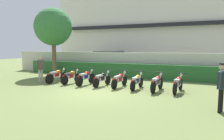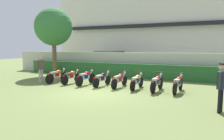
% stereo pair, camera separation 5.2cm
% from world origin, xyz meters
% --- Properties ---
extents(ground, '(60.00, 60.00, 0.00)m').
position_xyz_m(ground, '(0.00, 0.00, 0.00)').
color(ground, olive).
extents(building, '(24.83, 6.50, 8.72)m').
position_xyz_m(building, '(0.00, 16.57, 4.36)').
color(building, silver).
rests_on(building, ground).
extents(compound_wall, '(23.59, 0.30, 1.88)m').
position_xyz_m(compound_wall, '(0.00, 6.54, 0.94)').
color(compound_wall, beige).
rests_on(compound_wall, ground).
extents(hedge_row, '(18.87, 0.70, 1.07)m').
position_xyz_m(hedge_row, '(0.00, 5.84, 0.53)').
color(hedge_row, '#28602D').
rests_on(hedge_row, ground).
extents(parked_car, '(4.54, 2.15, 1.89)m').
position_xyz_m(parked_car, '(-3.70, 10.06, 0.94)').
color(parked_car, navy).
rests_on(parked_car, ground).
extents(tree_near_inspector, '(3.07, 3.07, 5.48)m').
position_xyz_m(tree_near_inspector, '(-6.50, 4.91, 3.92)').
color(tree_near_inspector, brown).
rests_on(tree_near_inspector, ground).
extents(motorcycle_in_row_0, '(0.60, 1.94, 0.97)m').
position_xyz_m(motorcycle_in_row_0, '(-3.80, 1.86, 0.46)').
color(motorcycle_in_row_0, black).
rests_on(motorcycle_in_row_0, ground).
extents(motorcycle_in_row_1, '(0.60, 1.82, 0.95)m').
position_xyz_m(motorcycle_in_row_1, '(-2.72, 1.90, 0.44)').
color(motorcycle_in_row_1, black).
rests_on(motorcycle_in_row_1, ground).
extents(motorcycle_in_row_2, '(0.60, 1.95, 0.98)m').
position_xyz_m(motorcycle_in_row_2, '(-1.62, 1.87, 0.46)').
color(motorcycle_in_row_2, black).
rests_on(motorcycle_in_row_2, ground).
extents(motorcycle_in_row_3, '(0.60, 1.84, 0.94)m').
position_xyz_m(motorcycle_in_row_3, '(-0.54, 1.92, 0.44)').
color(motorcycle_in_row_3, black).
rests_on(motorcycle_in_row_3, ground).
extents(motorcycle_in_row_4, '(0.60, 1.91, 0.95)m').
position_xyz_m(motorcycle_in_row_4, '(0.56, 1.96, 0.44)').
color(motorcycle_in_row_4, black).
rests_on(motorcycle_in_row_4, ground).
extents(motorcycle_in_row_5, '(0.60, 1.87, 0.94)m').
position_xyz_m(motorcycle_in_row_5, '(1.61, 1.89, 0.44)').
color(motorcycle_in_row_5, black).
rests_on(motorcycle_in_row_5, ground).
extents(motorcycle_in_row_6, '(0.60, 1.87, 0.97)m').
position_xyz_m(motorcycle_in_row_6, '(2.73, 1.79, 0.46)').
color(motorcycle_in_row_6, black).
rests_on(motorcycle_in_row_6, ground).
extents(motorcycle_in_row_7, '(0.60, 1.93, 0.96)m').
position_xyz_m(motorcycle_in_row_7, '(3.76, 1.94, 0.45)').
color(motorcycle_in_row_7, black).
rests_on(motorcycle_in_row_7, ground).
extents(inspector_person, '(0.23, 0.68, 1.68)m').
position_xyz_m(inspector_person, '(-4.95, 1.65, 1.00)').
color(inspector_person, beige).
rests_on(inspector_person, ground).
extents(officer_0, '(0.33, 0.67, 1.74)m').
position_xyz_m(officer_0, '(5.48, -0.76, 1.04)').
color(officer_0, black).
rests_on(officer_0, ground).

